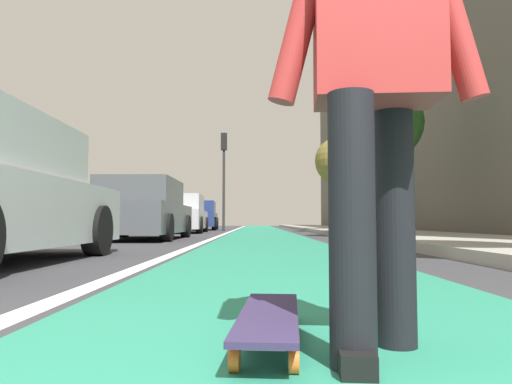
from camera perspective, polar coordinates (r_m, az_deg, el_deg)
The scene contains 13 objects.
ground_plane at distance 10.54m, azimuth 1.23°, elevation -5.95°, with size 80.00×80.00×0.00m, color #38383D.
bike_lane_paint at distance 24.53m, azimuth 0.50°, elevation -4.61°, with size 56.00×2.35×0.00m, color #288466.
lane_stripe_white at distance 20.56m, azimuth -3.10°, elevation -4.80°, with size 52.00×0.16×0.01m, color silver.
sidewalk_curb at distance 18.92m, azimuth 11.67°, elevation -4.62°, with size 52.00×3.20×0.14m, color #9E9B93.
building_facade at distance 23.99m, azimuth 15.88°, elevation 8.82°, with size 40.00×1.20×11.08m, color #5F574E.
skateboard at distance 1.71m, azimuth 1.59°, elevation -15.00°, with size 0.85×0.26×0.11m.
skater_person at distance 1.65m, azimuth 14.14°, elevation 14.34°, with size 0.45×0.72×1.64m.
parked_car_mid at distance 11.89m, azimuth -13.56°, elevation -2.22°, with size 4.48×1.94×1.47m.
parked_car_far at distance 18.66m, azimuth -9.09°, elevation -2.73°, with size 4.59×2.04×1.47m.
parked_car_end at distance 24.87m, azimuth -6.85°, elevation -2.91°, with size 4.36×2.00×1.49m.
traffic_light at distance 22.19m, azimuth -3.90°, elevation 3.44°, with size 0.33×0.28×4.59m.
street_tree_mid at distance 13.23m, azimuth 15.13°, elevation 8.03°, with size 2.11×2.11×4.15m.
street_tree_far at distance 19.72m, azimuth 9.99°, elevation 3.61°, with size 1.97×1.97×3.91m.
Camera 1 is at (-0.52, 0.23, 0.43)m, focal length 33.11 mm.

